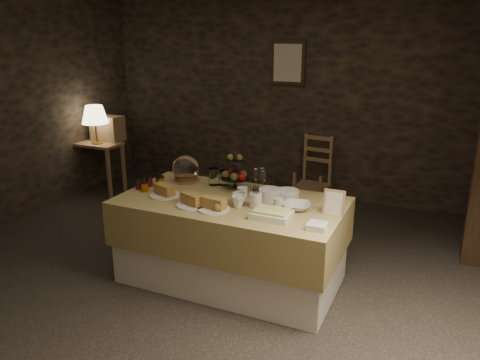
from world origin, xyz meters
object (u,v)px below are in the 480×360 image
at_px(console_table, 98,152).
at_px(wine_rack, 107,128).
at_px(table_lamp, 95,115).
at_px(buffet_table, 231,235).
at_px(chair, 314,173).
at_px(fruit_stand, 235,174).

height_order(console_table, wine_rack, wine_rack).
xyz_separation_m(console_table, table_lamp, (0.05, -0.05, 0.52)).
distance_m(buffet_table, table_lamp, 3.08).
height_order(buffet_table, chair, chair).
distance_m(chair, fruit_stand, 2.06).
relative_size(console_table, table_lamp, 1.35).
bearing_deg(table_lamp, wine_rack, 90.00).
xyz_separation_m(buffet_table, console_table, (-2.71, 1.47, 0.13)).
height_order(buffet_table, table_lamp, table_lamp).
relative_size(console_table, chair, 1.02).
bearing_deg(chair, table_lamp, -156.76).
bearing_deg(console_table, buffet_table, -28.43).
height_order(buffet_table, fruit_stand, fruit_stand).
height_order(console_table, chair, chair).
distance_m(buffet_table, console_table, 3.08).
bearing_deg(fruit_stand, table_lamp, 156.27).
distance_m(table_lamp, fruit_stand, 2.81).
xyz_separation_m(table_lamp, chair, (2.76, 0.86, -0.70)).
relative_size(table_lamp, wine_rack, 1.23).
height_order(chair, fruit_stand, fruit_stand).
xyz_separation_m(console_table, wine_rack, (0.05, 0.18, 0.30)).
bearing_deg(chair, buffet_table, -86.67).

